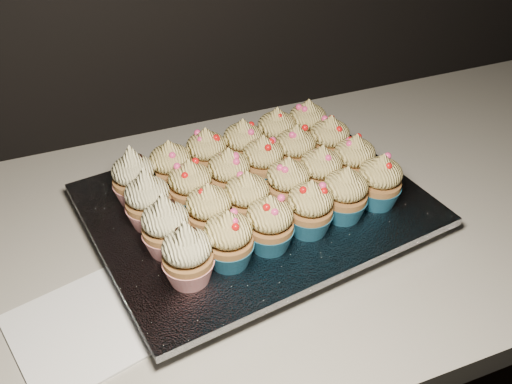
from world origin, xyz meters
The scene contains 29 objects.
cabinet centered at (0.00, 1.70, 0.43)m, with size 2.40×0.60×0.86m, color black.
worktop centered at (0.00, 1.70, 0.88)m, with size 2.44×0.64×0.04m, color beige.
napkin centered at (-0.48, 1.59, 0.90)m, with size 0.16×0.16×0.00m, color white.
baking_tray centered at (-0.22, 1.70, 0.91)m, with size 0.42×0.32×0.02m, color black.
foil_lining centered at (-0.22, 1.70, 0.93)m, with size 0.46×0.36×0.01m, color silver.
cupcake_0 centered at (-0.35, 1.59, 0.97)m, with size 0.06×0.06×0.10m.
cupcake_1 centered at (-0.29, 1.60, 0.97)m, with size 0.06×0.06×0.08m.
cupcake_2 centered at (-0.24, 1.61, 0.97)m, with size 0.06×0.06×0.08m.
cupcake_3 centered at (-0.17, 1.62, 0.97)m, with size 0.06×0.06×0.08m.
cupcake_4 centered at (-0.12, 1.63, 0.97)m, with size 0.06×0.06×0.08m.
cupcake_5 centered at (-0.06, 1.64, 0.97)m, with size 0.06×0.06×0.08m.
cupcake_6 centered at (-0.36, 1.65, 0.97)m, with size 0.06×0.06×0.10m.
cupcake_7 centered at (-0.30, 1.66, 0.97)m, with size 0.06×0.06×0.08m.
cupcake_8 centered at (-0.24, 1.67, 0.97)m, with size 0.06×0.06×0.08m.
cupcake_9 centered at (-0.18, 1.68, 0.97)m, with size 0.06×0.06×0.08m.
cupcake_10 centered at (-0.12, 1.69, 0.97)m, with size 0.06×0.06×0.08m.
cupcake_11 centered at (-0.07, 1.69, 0.97)m, with size 0.06×0.06×0.08m.
cupcake_12 centered at (-0.37, 1.71, 0.97)m, with size 0.06×0.06×0.10m.
cupcake_13 centered at (-0.31, 1.72, 0.97)m, with size 0.06×0.06×0.08m.
cupcake_14 centered at (-0.25, 1.73, 0.97)m, with size 0.06×0.06×0.08m.
cupcake_15 centered at (-0.19, 1.74, 0.97)m, with size 0.06×0.06×0.08m.
cupcake_16 centered at (-0.14, 1.75, 0.97)m, with size 0.06×0.06×0.08m.
cupcake_17 centered at (-0.08, 1.75, 0.97)m, with size 0.06×0.06×0.08m.
cupcake_18 centered at (-0.38, 1.77, 0.97)m, with size 0.06×0.06×0.10m.
cupcake_19 centered at (-0.32, 1.78, 0.97)m, with size 0.06×0.06×0.08m.
cupcake_20 centered at (-0.26, 1.79, 0.97)m, with size 0.06×0.06×0.08m.
cupcake_21 centered at (-0.20, 1.79, 0.97)m, with size 0.06×0.06×0.08m.
cupcake_22 centered at (-0.14, 1.81, 0.97)m, with size 0.06×0.06×0.08m.
cupcake_23 centered at (-0.09, 1.81, 0.97)m, with size 0.06×0.06×0.08m.
Camera 1 is at (-0.45, 1.11, 1.45)m, focal length 40.00 mm.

